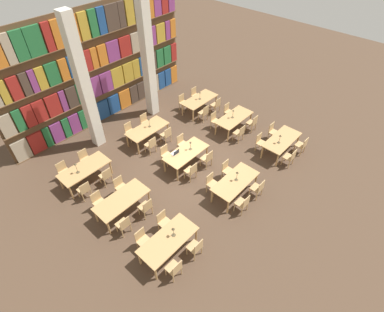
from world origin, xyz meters
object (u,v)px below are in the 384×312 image
at_px(chair_11, 273,131).
at_px(laptop, 175,153).
at_px(reading_table_1, 235,182).
at_px(chair_29, 130,131).
at_px(chair_8, 290,157).
at_px(chair_32, 204,113).
at_px(reading_table_4, 186,153).
at_px(desk_lamp_2, 280,138).
at_px(chair_28, 151,145).
at_px(desk_lamp_1, 237,174).
at_px(chair_25, 64,171).
at_px(reading_table_2, 282,141).
at_px(chair_21, 215,120).
at_px(chair_22, 252,123).
at_px(chair_24, 84,190).
at_px(chair_3, 164,221).
at_px(chair_27, 85,159).
at_px(chair_13, 99,202).
at_px(chair_14, 146,207).
at_px(pillar_left, 84,87).
at_px(chair_4, 243,203).
at_px(chair_17, 166,154).
at_px(chair_35, 195,95).
at_px(chair_31, 145,122).
at_px(chair_19, 182,143).
at_px(chair_2, 196,247).
at_px(pillar_center, 148,59).
at_px(chair_1, 143,240).
at_px(chair_23, 228,111).
at_px(reading_table_7, 147,130).
at_px(reading_table_0, 168,241).
at_px(chair_5, 212,183).
at_px(reading_table_3, 122,201).
at_px(chair_9, 261,142).
at_px(chair_15, 121,186).
at_px(desk_lamp_0, 173,230).
at_px(chair_10, 302,145).
at_px(desk_lamp_5, 76,166).
at_px(chair_6, 258,188).
at_px(reading_table_6, 85,169).
at_px(desk_lamp_3, 190,144).
at_px(chair_34, 216,105).
at_px(chair_33, 183,102).
at_px(chair_20, 240,133).
at_px(desk_lamp_6, 149,121).
at_px(reading_table_8, 200,100).
at_px(chair_30, 166,135).

distance_m(chair_11, laptop, 4.94).
distance_m(reading_table_1, chair_29, 5.80).
height_order(chair_8, chair_32, same).
height_order(reading_table_4, chair_32, chair_32).
bearing_deg(desk_lamp_2, chair_28, 130.49).
distance_m(desk_lamp_1, chair_25, 7.05).
height_order(reading_table_1, reading_table_2, same).
relative_size(desk_lamp_2, chair_21, 0.50).
xyz_separation_m(chair_22, chair_24, (-8.01, 2.36, 0.00)).
height_order(desk_lamp_2, chair_32, desk_lamp_2).
bearing_deg(chair_3, chair_27, -89.39).
xyz_separation_m(chair_13, chair_14, (1.02, -1.50, 0.00)).
xyz_separation_m(pillar_left, chair_4, (1.26, -7.43, -2.52)).
distance_m(chair_17, chair_35, 5.08).
distance_m(laptop, chair_31, 3.09).
xyz_separation_m(reading_table_1, chair_19, (0.46, 3.30, -0.19)).
distance_m(chair_2, chair_25, 6.42).
relative_size(pillar_center, chair_8, 6.76).
height_order(chair_1, chair_11, same).
bearing_deg(chair_23, reading_table_7, -23.19).
xyz_separation_m(reading_table_0, desk_lamp_1, (3.61, -0.08, 0.38)).
bearing_deg(chair_5, reading_table_3, -30.48).
xyz_separation_m(chair_3, reading_table_7, (2.95, 4.18, 0.19)).
xyz_separation_m(chair_9, chair_25, (-7.02, 4.96, 0.00)).
distance_m(chair_15, chair_27, 2.39).
bearing_deg(chair_8, desk_lamp_0, 172.16).
height_order(chair_1, chair_24, same).
xyz_separation_m(chair_4, chair_10, (4.51, -0.05, 0.00)).
height_order(desk_lamp_5, chair_35, desk_lamp_5).
distance_m(reading_table_1, chair_6, 0.91).
bearing_deg(reading_table_6, chair_31, 12.12).
distance_m(chair_19, desk_lamp_3, 0.98).
distance_m(chair_23, chair_34, 0.84).
bearing_deg(chair_21, chair_34, -143.24).
distance_m(chair_1, desk_lamp_1, 4.19).
distance_m(chair_3, chair_33, 7.69).
bearing_deg(reading_table_7, reading_table_2, -55.07).
xyz_separation_m(reading_table_3, desk_lamp_3, (3.71, 0.01, 0.37)).
bearing_deg(desk_lamp_3, chair_2, -135.32).
height_order(chair_21, chair_32, same).
distance_m(chair_10, chair_33, 6.51).
bearing_deg(chair_8, chair_15, 145.74).
distance_m(chair_20, desk_lamp_6, 4.29).
bearing_deg(chair_25, chair_27, -180.00).
height_order(pillar_center, chair_21, pillar_center).
bearing_deg(chair_6, chair_10, -0.74).
height_order(laptop, reading_table_8, laptop).
xyz_separation_m(chair_3, desk_lamp_5, (-0.81, 4.05, 0.60)).
bearing_deg(chair_30, laptop, -120.81).
relative_size(chair_2, chair_15, 1.00).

